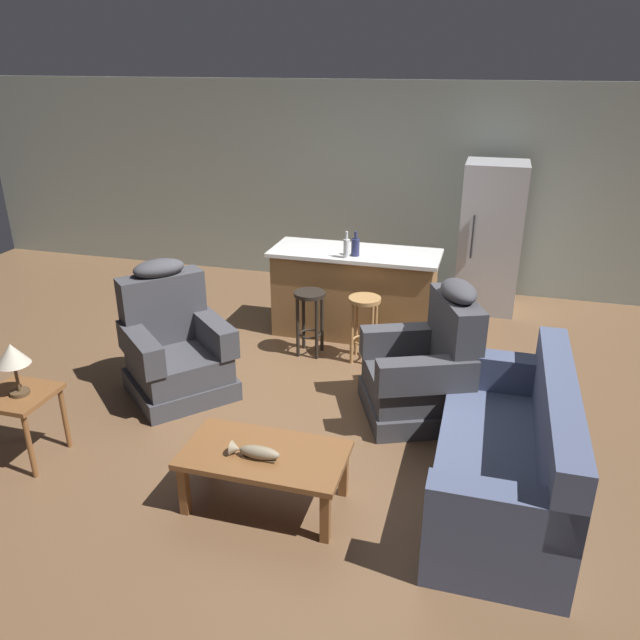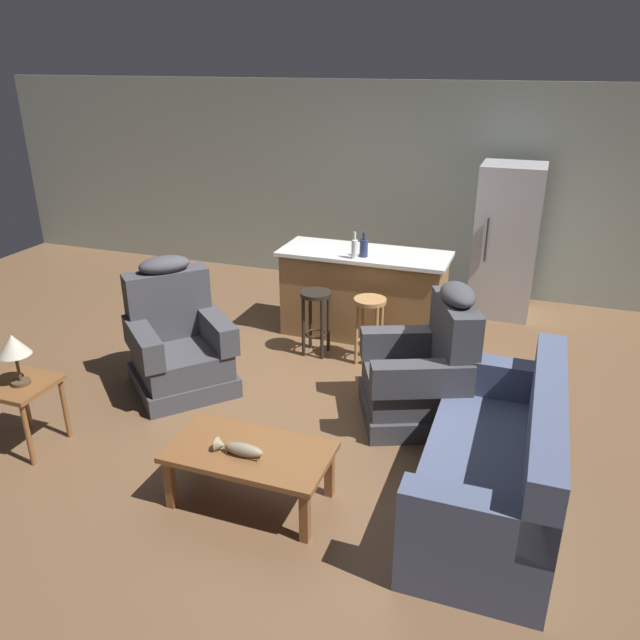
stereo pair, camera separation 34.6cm
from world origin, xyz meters
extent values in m
plane|color=brown|center=(0.00, 0.00, 0.00)|extent=(12.00, 12.00, 0.00)
cube|color=#939E93|center=(0.00, 3.12, 1.30)|extent=(12.00, 0.05, 2.60)
cube|color=brown|center=(0.06, -1.63, 0.40)|extent=(1.10, 0.60, 0.04)
cube|color=brown|center=(-0.43, -1.87, 0.19)|extent=(0.06, 0.06, 0.38)
cube|color=brown|center=(0.55, -1.87, 0.19)|extent=(0.06, 0.06, 0.38)
cube|color=brown|center=(-0.43, -1.39, 0.19)|extent=(0.06, 0.06, 0.38)
cube|color=brown|center=(0.55, -1.39, 0.19)|extent=(0.06, 0.06, 0.38)
cube|color=#4C3823|center=(0.06, -1.70, 0.43)|extent=(0.22, 0.07, 0.01)
ellipsoid|color=gray|center=(0.06, -1.70, 0.46)|extent=(0.28, 0.09, 0.09)
cone|color=gray|center=(-0.11, -1.70, 0.46)|extent=(0.06, 0.10, 0.10)
cube|color=#4C5675|center=(1.59, -1.14, 0.10)|extent=(0.84, 1.90, 0.20)
cube|color=#4C5675|center=(1.59, -1.14, 0.31)|extent=(0.84, 1.90, 0.22)
cube|color=#4C5675|center=(1.91, -1.13, 0.68)|extent=(0.20, 1.90, 0.52)
cube|color=#4C5675|center=(1.59, -1.99, 0.56)|extent=(0.84, 0.20, 0.28)
cube|color=#4C5675|center=(1.59, -0.29, 0.56)|extent=(0.84, 0.20, 0.28)
cube|color=#3D3D42|center=(-1.22, -0.39, 0.09)|extent=(1.19, 1.19, 0.18)
cube|color=#3D3D42|center=(-1.22, -0.39, 0.30)|extent=(1.10, 1.10, 0.24)
cube|color=#3D3D42|center=(-1.45, -0.19, 0.74)|extent=(0.69, 0.72, 0.64)
ellipsoid|color=#3D3D42|center=(-1.45, -0.19, 1.12)|extent=(0.51, 0.52, 0.16)
cube|color=#3D3D42|center=(-0.99, -0.16, 0.55)|extent=(0.71, 0.67, 0.26)
cube|color=#3D3D42|center=(-1.43, -0.65, 0.55)|extent=(0.71, 0.67, 0.26)
cube|color=#3D3D42|center=(0.89, -0.18, 0.09)|extent=(1.10, 1.10, 0.18)
cube|color=#3D3D42|center=(0.89, -0.18, 0.30)|extent=(1.03, 1.01, 0.24)
cube|color=#3D3D42|center=(1.17, -0.06, 0.74)|extent=(0.51, 0.79, 0.64)
ellipsoid|color=#3D3D42|center=(1.17, -0.06, 1.12)|extent=(0.42, 0.53, 0.16)
cube|color=#3D3D42|center=(1.00, -0.49, 0.55)|extent=(0.81, 0.47, 0.26)
cube|color=#3D3D42|center=(0.74, 0.12, 0.55)|extent=(0.81, 0.47, 0.26)
cube|color=brown|center=(-1.88, -1.61, 0.54)|extent=(0.48, 0.48, 0.04)
cylinder|color=brown|center=(-1.68, -1.81, 0.26)|extent=(0.04, 0.04, 0.52)
cylinder|color=brown|center=(-2.08, -1.41, 0.26)|extent=(0.04, 0.04, 0.52)
cylinder|color=brown|center=(-1.68, -1.41, 0.26)|extent=(0.04, 0.04, 0.52)
cylinder|color=#4C3823|center=(-1.85, -1.62, 0.58)|extent=(0.14, 0.14, 0.03)
cylinder|color=#4C3823|center=(-1.85, -1.62, 0.70)|extent=(0.02, 0.02, 0.22)
cone|color=#BCB29E|center=(-1.85, -1.62, 0.89)|extent=(0.24, 0.24, 0.16)
cube|color=olive|center=(0.00, 1.35, 0.45)|extent=(1.71, 0.63, 0.91)
cube|color=silver|center=(0.00, 1.35, 0.93)|extent=(1.80, 0.70, 0.04)
cylinder|color=black|center=(-0.32, 0.72, 0.66)|extent=(0.32, 0.32, 0.04)
torus|color=black|center=(-0.32, 0.72, 0.22)|extent=(0.23, 0.23, 0.02)
cylinder|color=black|center=(-0.42, 0.62, 0.32)|extent=(0.04, 0.04, 0.64)
cylinder|color=black|center=(-0.22, 0.62, 0.32)|extent=(0.04, 0.04, 0.64)
cylinder|color=black|center=(-0.42, 0.82, 0.32)|extent=(0.04, 0.04, 0.64)
cylinder|color=black|center=(-0.22, 0.82, 0.32)|extent=(0.04, 0.04, 0.64)
cylinder|color=#A87A47|center=(0.24, 0.72, 0.66)|extent=(0.32, 0.32, 0.04)
torus|color=#A87A47|center=(0.24, 0.72, 0.22)|extent=(0.23, 0.23, 0.02)
cylinder|color=#A87A47|center=(0.14, 0.62, 0.32)|extent=(0.04, 0.04, 0.64)
cylinder|color=#A87A47|center=(0.34, 0.62, 0.32)|extent=(0.04, 0.04, 0.64)
cylinder|color=#A87A47|center=(0.14, 0.82, 0.32)|extent=(0.04, 0.04, 0.64)
cylinder|color=#A87A47|center=(0.34, 0.82, 0.32)|extent=(0.04, 0.04, 0.64)
cube|color=#B7B7BC|center=(1.36, 2.55, 0.88)|extent=(0.70, 0.66, 1.76)
cylinder|color=#333338|center=(1.17, 2.20, 0.97)|extent=(0.02, 0.02, 0.50)
cylinder|color=#23284C|center=(0.03, 1.19, 1.04)|extent=(0.09, 0.09, 0.18)
cylinder|color=#23284C|center=(0.03, 1.19, 1.17)|extent=(0.03, 0.03, 0.08)
cylinder|color=silver|center=(-0.04, 1.09, 1.05)|extent=(0.07, 0.07, 0.20)
cylinder|color=silver|center=(-0.04, 1.09, 1.19)|extent=(0.03, 0.03, 0.08)
camera|label=1|loc=(1.37, -4.88, 2.86)|focal=35.00mm
camera|label=2|loc=(1.70, -4.78, 2.86)|focal=35.00mm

